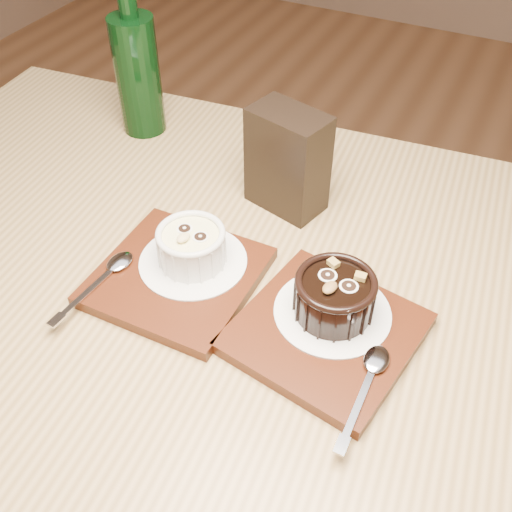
{
  "coord_description": "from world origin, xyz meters",
  "views": [
    {
      "loc": [
        0.4,
        -0.6,
        1.27
      ],
      "look_at": [
        0.19,
        -0.17,
        0.81
      ],
      "focal_mm": 42.0,
      "sensor_mm": 36.0,
      "label": 1
    }
  ],
  "objects": [
    {
      "name": "ramekin_dark",
      "position": [
        0.29,
        -0.17,
        0.79
      ],
      "size": [
        0.09,
        0.09,
        0.05
      ],
      "rotation": [
        0.0,
        0.0,
        -0.2
      ],
      "color": "black",
      "rests_on": "doily_right"
    },
    {
      "name": "table",
      "position": [
        0.19,
        -0.18,
        0.66
      ],
      "size": [
        1.26,
        0.9,
        0.75
      ],
      "rotation": [
        0.0,
        0.0,
        0.09
      ],
      "color": "olive",
      "rests_on": "ground"
    },
    {
      "name": "tray_left",
      "position": [
        0.1,
        -0.19,
        0.76
      ],
      "size": [
        0.18,
        0.18,
        0.01
      ],
      "primitive_type": "cube",
      "rotation": [
        0.0,
        0.0,
        0.01
      ],
      "color": "#441B0B",
      "rests_on": "table"
    },
    {
      "name": "doily_left",
      "position": [
        0.11,
        -0.17,
        0.77
      ],
      "size": [
        0.13,
        0.13,
        0.0
      ],
      "primitive_type": "cylinder",
      "color": "white",
      "rests_on": "tray_left"
    },
    {
      "name": "condiment_stand",
      "position": [
        0.15,
        -0.0,
        0.82
      ],
      "size": [
        0.11,
        0.08,
        0.14
      ],
      "primitive_type": "cube",
      "rotation": [
        0.0,
        0.0,
        -0.26
      ],
      "color": "black",
      "rests_on": "table"
    },
    {
      "name": "spoon_right",
      "position": [
        0.35,
        -0.25,
        0.77
      ],
      "size": [
        0.03,
        0.13,
        0.01
      ],
      "primitive_type": null,
      "rotation": [
        0.0,
        0.0,
        0.01
      ],
      "color": "#B7B9C0",
      "rests_on": "tray_right"
    },
    {
      "name": "spoon_left",
      "position": [
        0.03,
        -0.25,
        0.77
      ],
      "size": [
        0.04,
        0.14,
        0.01
      ],
      "primitive_type": null,
      "rotation": [
        0.0,
        0.0,
        -0.08
      ],
      "color": "#B7B9C0",
      "rests_on": "tray_left"
    },
    {
      "name": "ramekin_white",
      "position": [
        0.11,
        -0.17,
        0.79
      ],
      "size": [
        0.08,
        0.08,
        0.05
      ],
      "rotation": [
        0.0,
        0.0,
        -0.18
      ],
      "color": "silver",
      "rests_on": "doily_left"
    },
    {
      "name": "doily_right",
      "position": [
        0.29,
        -0.17,
        0.77
      ],
      "size": [
        0.13,
        0.13,
        0.0
      ],
      "primitive_type": "cylinder",
      "color": "white",
      "rests_on": "tray_right"
    },
    {
      "name": "green_bottle",
      "position": [
        -0.13,
        0.08,
        0.85
      ],
      "size": [
        0.07,
        0.07,
        0.25
      ],
      "color": "black",
      "rests_on": "table"
    },
    {
      "name": "ground",
      "position": [
        0.0,
        0.0,
        0.0
      ],
      "size": [
        5.0,
        5.0,
        0.0
      ],
      "primitive_type": "plane",
      "color": "brown",
      "rests_on": "ground"
    },
    {
      "name": "tray_right",
      "position": [
        0.29,
        -0.2,
        0.76
      ],
      "size": [
        0.21,
        0.21,
        0.01
      ],
      "primitive_type": "cube",
      "rotation": [
        0.0,
        0.0,
        -0.17
      ],
      "color": "#441B0B",
      "rests_on": "table"
    }
  ]
}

